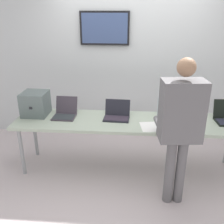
# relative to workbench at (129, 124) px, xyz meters

# --- Properties ---
(ground) EXTENTS (8.00, 8.00, 0.04)m
(ground) POSITION_rel_workbench_xyz_m (0.00, 0.00, -0.71)
(ground) COLOR beige
(back_wall) EXTENTS (8.00, 0.11, 2.45)m
(back_wall) POSITION_rel_workbench_xyz_m (-0.01, 1.13, 0.55)
(back_wall) COLOR silver
(back_wall) RESTS_ON ground
(workbench) EXTENTS (3.06, 0.70, 0.74)m
(workbench) POSITION_rel_workbench_xyz_m (0.00, 0.00, 0.00)
(workbench) COLOR #A3B19B
(workbench) RESTS_ON ground
(equipment_box) EXTENTS (0.34, 0.36, 0.33)m
(equipment_box) POSITION_rel_workbench_xyz_m (-1.31, 0.12, 0.21)
(equipment_box) COLOR #556260
(equipment_box) RESTS_ON workbench
(laptop_station_0) EXTENTS (0.31, 0.34, 0.25)m
(laptop_station_0) POSITION_rel_workbench_xyz_m (-0.89, 0.09, 0.11)
(laptop_station_0) COLOR #3C353E
(laptop_station_0) RESTS_ON workbench
(laptop_station_1) EXTENTS (0.36, 0.31, 0.23)m
(laptop_station_1) POSITION_rel_workbench_xyz_m (-0.17, 0.08, 0.10)
(laptop_station_1) COLOR black
(laptop_station_1) RESTS_ON workbench
(laptop_station_2) EXTENTS (0.35, 0.34, 0.26)m
(laptop_station_2) POSITION_rel_workbench_xyz_m (0.54, 0.10, 0.11)
(laptop_station_2) COLOR #A9B5B6
(laptop_station_2) RESTS_ON workbench
(person) EXTENTS (0.47, 0.62, 1.70)m
(person) POSITION_rel_workbench_xyz_m (0.54, -0.62, 0.33)
(person) COLOR #5E5C5F
(person) RESTS_ON ground
(coffee_mug) EXTENTS (0.08, 0.08, 0.10)m
(coffee_mug) POSITION_rel_workbench_xyz_m (0.81, -0.25, 0.10)
(coffee_mug) COLOR #365092
(coffee_mug) RESTS_ON workbench
(paper_sheet) EXTENTS (0.25, 0.32, 0.00)m
(paper_sheet) POSITION_rel_workbench_xyz_m (0.25, -0.17, 0.05)
(paper_sheet) COLOR white
(paper_sheet) RESTS_ON workbench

